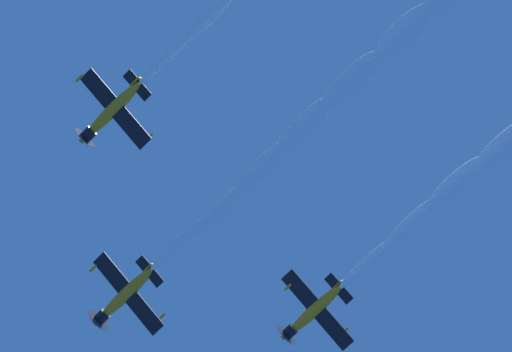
{
  "coord_description": "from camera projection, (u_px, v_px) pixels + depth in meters",
  "views": [
    {
      "loc": [
        36.11,
        -1.89,
        2.08
      ],
      "look_at": [
        17.83,
        3.22,
        88.21
      ],
      "focal_mm": 63.71,
      "sensor_mm": 36.0,
      "label": 1
    }
  ],
  "objects": [
    {
      "name": "airplane_left_wingman",
      "position": [
        111.0,
        111.0,
        88.79
      ],
      "size": [
        8.57,
        8.58,
        4.03
      ],
      "color": "orange"
    },
    {
      "name": "airplane_lead",
      "position": [
        124.0,
        295.0,
        90.62
      ],
      "size": [
        8.54,
        8.63,
        3.93
      ],
      "color": "orange"
    },
    {
      "name": "airplane_right_wingman",
      "position": [
        313.0,
        311.0,
        93.16
      ],
      "size": [
        8.49,
        8.52,
        4.25
      ],
      "color": "orange"
    },
    {
      "name": "smoke_trail_lead",
      "position": [
        403.0,
        37.0,
        83.86
      ],
      "size": [
        43.86,
        27.4,
        4.43
      ],
      "color": "white"
    }
  ]
}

